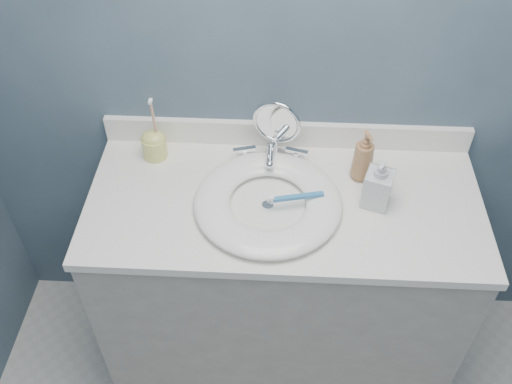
# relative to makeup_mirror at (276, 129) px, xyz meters

# --- Properties ---
(back_wall) EXTENTS (2.20, 0.02, 2.40)m
(back_wall) POSITION_rel_makeup_mirror_xyz_m (0.03, 0.09, 0.19)
(back_wall) COLOR #3F515F
(back_wall) RESTS_ON ground
(vanity_cabinet) EXTENTS (1.20, 0.55, 0.85)m
(vanity_cabinet) POSITION_rel_makeup_mirror_xyz_m (0.03, -0.19, -0.58)
(vanity_cabinet) COLOR #B0AAA1
(vanity_cabinet) RESTS_ON ground
(countertop) EXTENTS (1.22, 0.57, 0.03)m
(countertop) POSITION_rel_makeup_mirror_xyz_m (0.03, -0.19, -0.14)
(countertop) COLOR white
(countertop) RESTS_ON vanity_cabinet
(backsplash) EXTENTS (1.22, 0.02, 0.09)m
(backsplash) POSITION_rel_makeup_mirror_xyz_m (0.03, 0.08, -0.08)
(backsplash) COLOR white
(backsplash) RESTS_ON countertop
(basin) EXTENTS (0.45, 0.45, 0.04)m
(basin) POSITION_rel_makeup_mirror_xyz_m (-0.02, -0.22, -0.11)
(basin) COLOR white
(basin) RESTS_ON countertop
(drain) EXTENTS (0.04, 0.04, 0.01)m
(drain) POSITION_rel_makeup_mirror_xyz_m (-0.02, -0.22, -0.12)
(drain) COLOR silver
(drain) RESTS_ON countertop
(faucet) EXTENTS (0.25, 0.13, 0.07)m
(faucet) POSITION_rel_makeup_mirror_xyz_m (-0.02, -0.02, -0.10)
(faucet) COLOR silver
(faucet) RESTS_ON countertop
(makeup_mirror) EXTENTS (0.15, 0.09, 0.23)m
(makeup_mirror) POSITION_rel_makeup_mirror_xyz_m (0.00, 0.00, 0.00)
(makeup_mirror) COLOR silver
(makeup_mirror) RESTS_ON countertop
(soap_bottle_amber) EXTENTS (0.09, 0.09, 0.18)m
(soap_bottle_amber) POSITION_rel_makeup_mirror_xyz_m (0.27, -0.07, -0.04)
(soap_bottle_amber) COLOR #9E6F47
(soap_bottle_amber) RESTS_ON countertop
(soap_bottle_clear) EXTENTS (0.10, 0.10, 0.18)m
(soap_bottle_clear) POSITION_rel_makeup_mirror_xyz_m (0.31, -0.18, -0.04)
(soap_bottle_clear) COLOR silver
(soap_bottle_clear) RESTS_ON countertop
(toothbrush_holder) EXTENTS (0.08, 0.08, 0.23)m
(toothbrush_holder) POSITION_rel_makeup_mirror_xyz_m (-0.40, -0.00, -0.07)
(toothbrush_holder) COLOR #D5D86C
(toothbrush_holder) RESTS_ON countertop
(toothbrush_lying) EXTENTS (0.17, 0.05, 0.02)m
(toothbrush_lying) POSITION_rel_makeup_mirror_xyz_m (0.07, -0.22, -0.08)
(toothbrush_lying) COLOR teal
(toothbrush_lying) RESTS_ON basin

